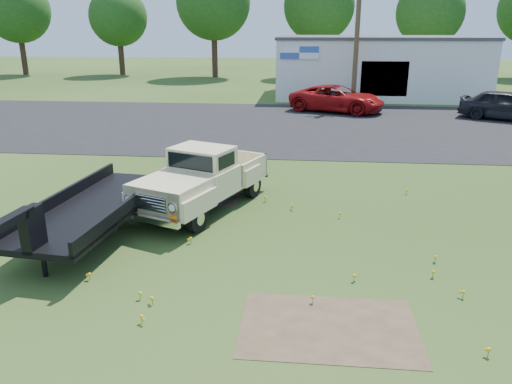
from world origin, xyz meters
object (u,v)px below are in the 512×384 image
flatbed_trailer (96,203)px  dark_sedan (506,105)px  red_pickup (337,99)px  vintage_pickup_truck (203,178)px

flatbed_trailer → dark_sedan: flatbed_trailer is taller
red_pickup → dark_sedan: (8.87, -1.83, 0.03)m
flatbed_trailer → dark_sedan: 23.25m
vintage_pickup_truck → red_pickup: size_ratio=0.89×
vintage_pickup_truck → red_pickup: vintage_pickup_truck is taller
flatbed_trailer → dark_sedan: size_ratio=1.27×
flatbed_trailer → red_pickup: 20.18m
vintage_pickup_truck → flatbed_trailer: bearing=-116.1°
vintage_pickup_truck → flatbed_trailer: 3.00m
vintage_pickup_truck → red_pickup: 17.59m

